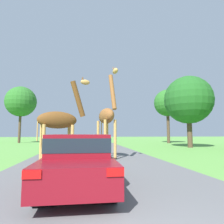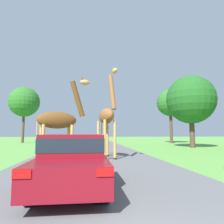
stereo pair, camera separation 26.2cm
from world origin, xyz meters
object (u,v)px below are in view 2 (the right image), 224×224
object	(u,v)px
tree_left_edge	(191,100)
tree_far_right	(24,102)
car_far_ahead	(97,139)
car_queue_left	(68,144)
tree_centre_back	(170,103)
giraffe_near_road	(107,117)
car_queue_right	(70,140)
giraffe_companion	(60,120)
car_lead_maroon	(73,159)

from	to	relation	value
tree_left_edge	tree_far_right	world-z (taller)	tree_far_right
car_far_ahead	tree_far_right	xyz separation A→B (m)	(-11.45, 3.61, 5.69)
tree_left_edge	tree_far_right	xyz separation A→B (m)	(-20.97, 12.75, 1.36)
car_queue_left	tree_centre_back	world-z (taller)	tree_centre_back
car_far_ahead	tree_left_edge	distance (m)	13.89
giraffe_near_road	car_queue_left	xyz separation A→B (m)	(-2.55, 2.79, -1.74)
car_queue_left	tree_left_edge	bearing A→B (deg)	21.98
tree_centre_back	tree_far_right	xyz separation A→B (m)	(-22.57, 3.69, 0.32)
tree_far_right	car_queue_right	bearing A→B (deg)	-41.63
giraffe_near_road	car_queue_left	world-z (taller)	giraffe_near_road
giraffe_near_road	tree_far_right	xyz separation A→B (m)	(-11.26, 20.49, 3.93)
tree_left_edge	tree_far_right	bearing A→B (deg)	148.69
car_queue_right	tree_left_edge	size ratio (longest dim) A/B	0.52
giraffe_companion	car_queue_left	bearing A→B (deg)	156.94
car_far_ahead	tree_left_edge	xyz separation A→B (m)	(9.51, -9.14, 4.33)
car_far_ahead	tree_centre_back	size ratio (longest dim) A/B	0.57
giraffe_near_road	tree_far_right	size ratio (longest dim) A/B	0.60
car_queue_right	car_far_ahead	bearing A→B (deg)	43.13
giraffe_near_road	car_queue_right	xyz separation A→B (m)	(-3.41, 13.51, -1.80)
tree_left_edge	tree_centre_back	size ratio (longest dim) A/B	0.93
giraffe_companion	car_lead_maroon	world-z (taller)	giraffe_companion
car_queue_right	tree_centre_back	bearing A→B (deg)	12.62
tree_far_right	giraffe_near_road	bearing A→B (deg)	-61.21
giraffe_near_road	tree_centre_back	size ratio (longest dim) A/B	0.64
giraffe_companion	car_far_ahead	xyz separation A→B (m)	(2.81, 18.24, -1.46)
giraffe_companion	car_queue_right	size ratio (longest dim) A/B	1.19
car_lead_maroon	tree_far_right	bearing A→B (deg)	109.95
car_far_ahead	tree_centre_back	world-z (taller)	tree_centre_back
tree_centre_back	car_far_ahead	bearing A→B (deg)	179.60
car_queue_right	tree_centre_back	world-z (taller)	tree_centre_back
tree_centre_back	tree_far_right	distance (m)	22.87
car_far_ahead	tree_left_edge	size ratio (longest dim) A/B	0.61
giraffe_companion	tree_left_edge	world-z (taller)	tree_left_edge
tree_far_right	car_queue_left	bearing A→B (deg)	-63.81
giraffe_companion	car_lead_maroon	distance (m)	5.31
car_far_ahead	giraffe_near_road	bearing A→B (deg)	-90.66
giraffe_companion	car_queue_left	size ratio (longest dim) A/B	1.17
car_lead_maroon	car_far_ahead	size ratio (longest dim) A/B	0.90
giraffe_near_road	tree_left_edge	world-z (taller)	tree_left_edge
tree_far_right	tree_left_edge	bearing A→B (deg)	-31.31
giraffe_companion	car_lead_maroon	bearing A→B (deg)	-9.76
giraffe_companion	car_queue_right	xyz separation A→B (m)	(-0.79, 14.87, -1.50)
giraffe_near_road	giraffe_companion	bearing A→B (deg)	15.30
giraffe_companion	giraffe_near_road	bearing A→B (deg)	95.19
giraffe_companion	tree_centre_back	xyz separation A→B (m)	(13.93, 18.16, 3.91)
car_lead_maroon	car_queue_left	world-z (taller)	car_lead_maroon
car_lead_maroon	car_far_ahead	xyz separation A→B (m)	(1.71, 23.24, -0.06)
giraffe_companion	car_queue_right	world-z (taller)	giraffe_companion
tree_far_right	giraffe_companion	bearing A→B (deg)	-68.42
car_queue_right	giraffe_near_road	bearing A→B (deg)	-75.85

